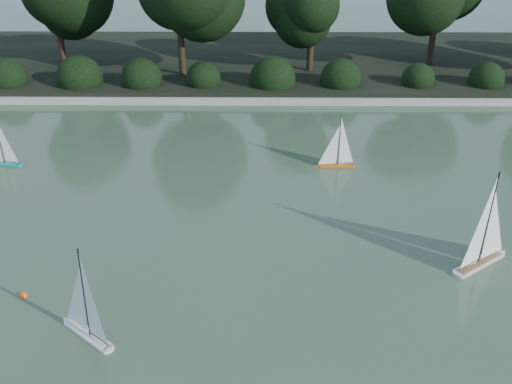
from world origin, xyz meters
TOP-DOWN VIEW (x-y plane):
  - ground at (0.00, 0.00)m, footprint 80.00×80.00m
  - pond_coping at (0.00, 9.00)m, footprint 40.00×0.35m
  - far_bank at (0.00, 13.00)m, footprint 40.00×8.00m
  - shrub_hedge at (0.00, 9.90)m, footprint 29.10×1.10m
  - sailboat_white_a at (-2.95, -0.60)m, footprint 0.95×0.81m
  - sailboat_white_b at (3.10, 1.15)m, footprint 1.17×0.91m
  - sailboat_orange at (1.05, 4.81)m, footprint 0.92×0.18m
  - sailboat_teal at (-6.32, 4.85)m, footprint 0.93×0.29m
  - race_buoy at (-4.10, 0.20)m, footprint 0.13×0.13m

SIDE VIEW (x-z plane):
  - ground at x=0.00m, z-range 0.00..0.00m
  - race_buoy at x=-4.10m, z-range -0.06..0.06m
  - pond_coping at x=0.00m, z-range 0.00..0.18m
  - far_bank at x=0.00m, z-range 0.00..0.30m
  - sailboat_orange at x=1.05m, z-range -0.43..0.83m
  - sailboat_teal at x=-6.32m, z-range -0.44..0.83m
  - sailboat_white_a at x=-2.95m, z-range -0.52..0.99m
  - sailboat_white_b at x=3.10m, z-range -0.63..1.19m
  - shrub_hedge at x=0.00m, z-range -0.10..1.00m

